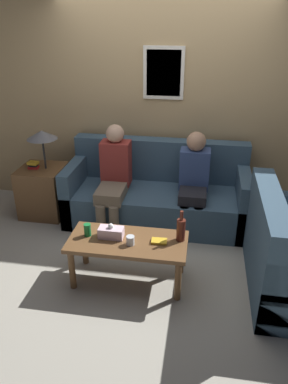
# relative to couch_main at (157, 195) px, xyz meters

# --- Properties ---
(ground_plane) EXTENTS (16.00, 16.00, 0.00)m
(ground_plane) POSITION_rel_couch_main_xyz_m (0.00, -0.54, -0.32)
(ground_plane) COLOR #ADA899
(wall_back) EXTENTS (9.00, 0.08, 2.60)m
(wall_back) POSITION_rel_couch_main_xyz_m (0.00, 0.46, 0.98)
(wall_back) COLOR tan
(wall_back) RESTS_ON ground_plane
(couch_main) EXTENTS (2.15, 0.89, 0.94)m
(couch_main) POSITION_rel_couch_main_xyz_m (0.00, 0.00, 0.00)
(couch_main) COLOR #385166
(couch_main) RESTS_ON ground_plane
(coffee_table) EXTENTS (1.10, 0.51, 0.46)m
(coffee_table) POSITION_rel_couch_main_xyz_m (-0.11, -1.24, 0.07)
(coffee_table) COLOR brown
(coffee_table) RESTS_ON ground_plane
(side_table_with_lamp) EXTENTS (0.53, 0.53, 1.10)m
(side_table_with_lamp) POSITION_rel_couch_main_xyz_m (-1.42, -0.11, 0.05)
(side_table_with_lamp) COLOR brown
(side_table_with_lamp) RESTS_ON ground_plane
(wine_bottle) EXTENTS (0.08, 0.08, 0.30)m
(wine_bottle) POSITION_rel_couch_main_xyz_m (0.37, -1.16, 0.25)
(wine_bottle) COLOR #562319
(wine_bottle) RESTS_ON coffee_table
(drinking_glass) EXTENTS (0.08, 0.08, 0.09)m
(drinking_glass) POSITION_rel_couch_main_xyz_m (-0.07, -1.31, 0.18)
(drinking_glass) COLOR silver
(drinking_glass) RESTS_ON coffee_table
(book_stack) EXTENTS (0.14, 0.10, 0.02)m
(book_stack) POSITION_rel_couch_main_xyz_m (0.18, -1.23, 0.15)
(book_stack) COLOR gold
(book_stack) RESTS_ON coffee_table
(soda_can) EXTENTS (0.07, 0.07, 0.12)m
(soda_can) POSITION_rel_couch_main_xyz_m (-0.50, -1.23, 0.20)
(soda_can) COLOR #197A38
(soda_can) RESTS_ON coffee_table
(tissue_box) EXTENTS (0.23, 0.12, 0.15)m
(tissue_box) POSITION_rel_couch_main_xyz_m (-0.28, -1.22, 0.19)
(tissue_box) COLOR silver
(tissue_box) RESTS_ON coffee_table
(person_left) EXTENTS (0.34, 0.66, 1.20)m
(person_left) POSITION_rel_couch_main_xyz_m (-0.49, -0.19, 0.32)
(person_left) COLOR #756651
(person_left) RESTS_ON ground_plane
(person_right) EXTENTS (0.34, 0.57, 1.15)m
(person_right) POSITION_rel_couch_main_xyz_m (0.44, -0.14, 0.31)
(person_right) COLOR black
(person_right) RESTS_ON ground_plane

